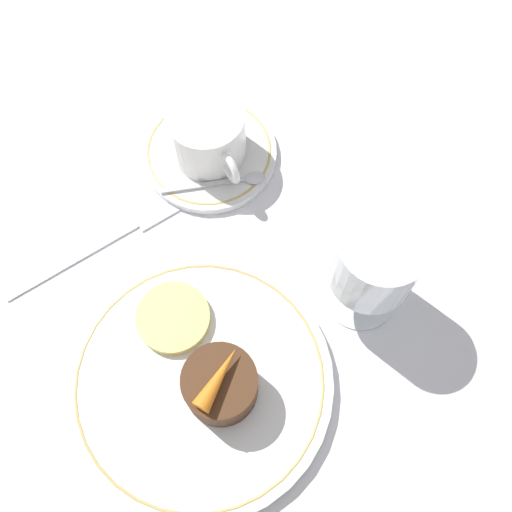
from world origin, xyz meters
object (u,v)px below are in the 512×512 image
at_px(dinner_plate, 200,381).
at_px(coffee_cup, 207,133).
at_px(dessert_cake, 220,385).
at_px(fork, 115,236).
at_px(wine_glass, 375,263).

xyz_separation_m(dinner_plate, coffee_cup, (-0.21, 0.12, 0.03)).
relative_size(dinner_plate, dessert_cake, 3.73).
relative_size(dinner_plate, coffee_cup, 2.29).
distance_m(dinner_plate, fork, 0.18).
distance_m(wine_glass, dessert_cake, 0.17).
height_order(coffee_cup, fork, coffee_cup).
xyz_separation_m(coffee_cup, wine_glass, (0.21, 0.05, 0.04)).
height_order(dinner_plate, dessert_cake, dessert_cake).
bearing_deg(dinner_plate, wine_glass, 89.59).
bearing_deg(wine_glass, dessert_cake, -84.18).
height_order(dinner_plate, wine_glass, wine_glass).
bearing_deg(dessert_cake, coffee_cup, 154.57).
xyz_separation_m(coffee_cup, fork, (0.04, -0.13, -0.04)).
relative_size(coffee_cup, wine_glass, 0.84).
bearing_deg(dinner_plate, dessert_cake, 36.37).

